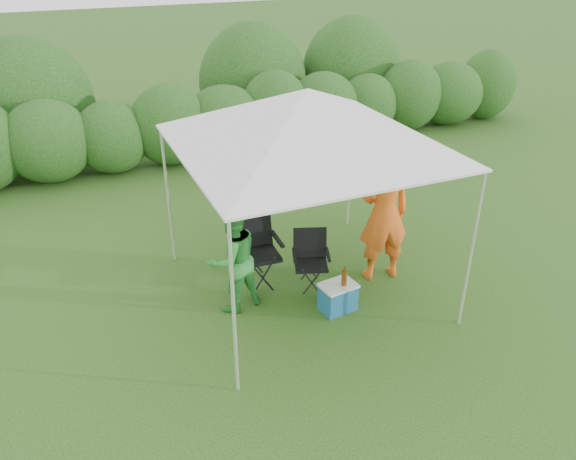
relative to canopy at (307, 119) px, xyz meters
name	(u,v)px	position (x,y,z in m)	size (l,w,h in m)	color
ground	(320,308)	(0.00, -0.50, -2.46)	(70.00, 70.00, 0.00)	#345E1D
hedge	(202,122)	(0.11, 5.50, -1.63)	(17.10, 1.53, 1.80)	#28551B
canopy	(307,119)	(0.00, 0.00, 0.00)	(3.10, 3.10, 2.83)	silver
chair_right	(311,255)	(0.13, 0.09, -2.00)	(0.61, 0.59, 0.82)	black
chair_left	(255,244)	(-0.55, 0.49, -1.87)	(0.68, 0.62, 1.05)	black
man	(384,214)	(1.14, -0.12, -1.46)	(0.73, 0.48, 2.01)	orange
woman	(233,259)	(-1.03, -0.02, -1.72)	(0.72, 0.56, 1.48)	green
cooler	(338,297)	(0.20, -0.61, -2.26)	(0.50, 0.39, 0.39)	#1E5C8A
bottle	(344,276)	(0.26, -0.65, -1.94)	(0.07, 0.07, 0.27)	#592D0C
lawn_toy	(423,161)	(4.26, 3.21, -2.34)	(0.53, 0.44, 0.27)	gold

